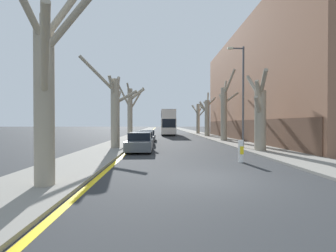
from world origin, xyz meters
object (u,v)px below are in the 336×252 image
object	(u,v)px
street_tree_left_2	(130,110)
traffic_bollard	(241,151)
street_tree_right_2	(207,116)
parked_car_2	(148,136)
street_tree_left_1	(115,109)
street_tree_right_3	(198,117)
parked_car_0	(140,143)
lamp_post	(242,92)
street_tree_right_0	(260,115)
double_decker_bus	(168,121)
parked_car_1	(145,139)
street_tree_right_1	(224,111)
street_tree_left_0	(47,87)

from	to	relation	value
street_tree_left_2	traffic_bollard	world-z (taller)	street_tree_left_2
street_tree_right_2	parked_car_2	bearing A→B (deg)	-136.80
street_tree_left_1	street_tree_right_3	world-z (taller)	street_tree_left_1
street_tree_left_1	street_tree_left_2	world-z (taller)	street_tree_left_2
parked_car_0	lamp_post	size ratio (longest dim) A/B	0.47
street_tree_right_0	double_decker_bus	bearing A→B (deg)	103.09
parked_car_2	parked_car_1	bearing A→B (deg)	-90.00
parked_car_2	lamp_post	bearing A→B (deg)	-47.78
street_tree_right_2	parked_car_1	distance (m)	16.95
street_tree_right_2	parked_car_0	xyz separation A→B (m)	(-9.11, -19.13, -2.72)
street_tree_left_1	traffic_bollard	distance (m)	10.76
traffic_bollard	double_decker_bus	bearing A→B (deg)	95.63
double_decker_bus	street_tree_right_1	bearing A→B (deg)	-68.86
street_tree_left_1	traffic_bollard	xyz separation A→B (m)	(8.13, -6.50, -2.73)
street_tree_left_0	street_tree_right_1	distance (m)	21.98
street_tree_right_1	parked_car_1	distance (m)	10.47
parked_car_1	traffic_bollard	xyz separation A→B (m)	(5.92, -9.91, -0.04)
street_tree_right_0	street_tree_right_3	world-z (taller)	street_tree_right_0
street_tree_right_0	traffic_bollard	xyz separation A→B (m)	(-3.01, -4.37, -2.11)
lamp_post	street_tree_left_1	bearing A→B (deg)	178.63
street_tree_left_2	traffic_bollard	size ratio (longest dim) A/B	6.19
street_tree_left_0	street_tree_right_1	bearing A→B (deg)	59.43
street_tree_right_0	lamp_post	size ratio (longest dim) A/B	0.73
traffic_bollard	lamp_post	bearing A→B (deg)	69.23
parked_car_1	traffic_bollard	world-z (taller)	parked_car_1
street_tree_right_2	parked_car_1	xyz separation A→B (m)	(-9.11, -14.03, -2.76)
street_tree_left_1	traffic_bollard	size ratio (longest dim) A/B	6.05
parked_car_1	lamp_post	size ratio (longest dim) A/B	0.46
street_tree_left_2	lamp_post	size ratio (longest dim) A/B	0.88
parked_car_2	street_tree_right_0	bearing A→B (deg)	-50.99
lamp_post	traffic_bollard	xyz separation A→B (m)	(-2.37, -6.25, -4.09)
parked_car_0	street_tree_left_1	bearing A→B (deg)	142.52
parked_car_1	street_tree_left_0	bearing A→B (deg)	-98.04
street_tree_left_1	street_tree_right_1	xyz separation A→B (m)	(11.31, 7.64, 0.28)
street_tree_right_1	traffic_bollard	distance (m)	14.81
parked_car_1	double_decker_bus	bearing A→B (deg)	81.65
street_tree_right_2	double_decker_bus	size ratio (longest dim) A/B	0.65
double_decker_bus	street_tree_right_0	bearing A→B (deg)	-76.91
street_tree_left_0	double_decker_bus	bearing A→B (deg)	81.78
double_decker_bus	parked_car_2	distance (m)	15.08
street_tree_right_3	parked_car_1	distance (m)	24.93
street_tree_left_0	parked_car_1	xyz separation A→B (m)	(2.07, 14.68, -2.62)
street_tree_left_0	street_tree_right_2	bearing A→B (deg)	68.72
traffic_bollard	street_tree_right_3	bearing A→B (deg)	84.30
lamp_post	street_tree_left_2	bearing A→B (deg)	134.25
street_tree_right_3	lamp_post	xyz separation A→B (m)	(-0.91, -26.66, 1.31)
double_decker_bus	parked_car_1	xyz separation A→B (m)	(-2.96, -20.14, -1.90)
street_tree_right_1	parked_car_0	bearing A→B (deg)	-134.26
parked_car_0	parked_car_1	world-z (taller)	parked_car_0
street_tree_right_3	street_tree_left_0	bearing A→B (deg)	-106.66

